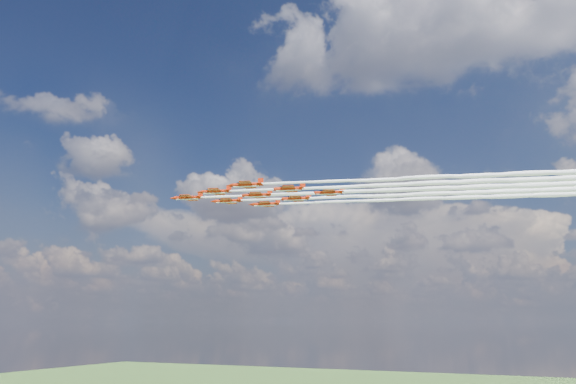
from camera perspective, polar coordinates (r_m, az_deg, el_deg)
name	(u,v)px	position (r m, az deg, el deg)	size (l,w,h in m)	color
jet_lead	(364,191)	(167.60, 7.73, 0.08)	(112.61, 34.70, 2.66)	red
jet_row2_port	(403,184)	(161.13, 11.58, 0.76)	(112.61, 34.70, 2.66)	red
jet_row2_starb	(401,195)	(174.31, 11.42, -0.29)	(112.61, 34.70, 2.66)	red
jet_row3_port	(446,177)	(155.46, 15.73, 1.49)	(112.61, 34.70, 2.66)	red
jet_row3_centre	(441,188)	(168.54, 15.24, 0.35)	(112.61, 34.70, 2.66)	red
jet_row3_starb	(436,198)	(181.69, 14.83, -0.62)	(112.61, 34.70, 2.66)	red
jet_row4_port	(484,181)	(163.60, 19.32, 1.03)	(112.61, 34.70, 2.66)	red
jet_row4_starb	(476,192)	(176.60, 18.59, -0.02)	(112.61, 34.70, 2.66)	red
jet_tail	(521,186)	(172.33, 22.55, 0.61)	(112.61, 34.70, 2.66)	red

